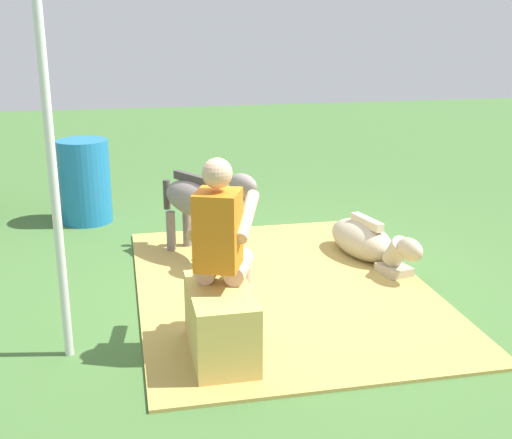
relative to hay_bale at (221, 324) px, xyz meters
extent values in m
plane|color=#426B33|center=(1.25, -0.64, -0.25)|extent=(24.00, 24.00, 0.00)
cube|color=tan|center=(1.09, -0.70, -0.24)|extent=(3.36, 2.46, 0.02)
cube|color=tan|center=(0.00, 0.00, 0.00)|extent=(0.79, 0.41, 0.51)
cylinder|color=#D8AD8C|center=(0.27, 0.02, 0.32)|extent=(0.42, 0.28, 0.14)
cylinder|color=#D8AD8C|center=(0.46, -0.05, 0.00)|extent=(0.11, 0.11, 0.51)
cube|color=black|center=(0.46, -0.05, -0.22)|extent=(0.24, 0.17, 0.06)
cylinder|color=#D8AD8C|center=(0.20, -0.17, 0.32)|extent=(0.42, 0.28, 0.14)
cylinder|color=#D8AD8C|center=(0.38, -0.24, 0.00)|extent=(0.11, 0.11, 0.51)
cube|color=black|center=(0.38, -0.24, -0.22)|extent=(0.24, 0.17, 0.06)
cube|color=orange|center=(0.05, 0.00, 0.65)|extent=(0.38, 0.37, 0.52)
cylinder|color=#D8AD8C|center=(0.28, 0.08, 0.70)|extent=(0.50, 0.27, 0.26)
cylinder|color=#D8AD8C|center=(0.16, -0.22, 0.70)|extent=(0.50, 0.27, 0.26)
sphere|color=#D8AD8C|center=(0.05, 0.00, 1.03)|extent=(0.20, 0.20, 0.20)
ellipsoid|color=slate|center=(2.00, -0.07, 0.34)|extent=(0.88, 0.71, 0.34)
cylinder|color=slate|center=(1.81, -0.30, -0.04)|extent=(0.09, 0.09, 0.42)
cylinder|color=slate|center=(1.71, -0.13, -0.04)|extent=(0.09, 0.09, 0.42)
cylinder|color=slate|center=(2.29, -0.02, -0.04)|extent=(0.09, 0.09, 0.42)
cylinder|color=slate|center=(2.19, 0.15, -0.04)|extent=(0.09, 0.09, 0.42)
cylinder|color=slate|center=(1.57, -0.33, 0.44)|extent=(0.41, 0.34, 0.33)
ellipsoid|color=slate|center=(1.42, -0.43, 0.60)|extent=(0.36, 0.30, 0.20)
cube|color=#433D3A|center=(2.00, -0.07, 0.53)|extent=(0.55, 0.36, 0.08)
cylinder|color=#433D3A|center=(2.40, 0.17, 0.29)|extent=(0.07, 0.07, 0.30)
ellipsoid|color=tan|center=(1.67, -1.64, -0.07)|extent=(0.95, 0.58, 0.36)
cube|color=tan|center=(1.14, -1.76, -0.20)|extent=(0.33, 0.30, 0.10)
cylinder|color=tan|center=(1.12, -1.76, -0.01)|extent=(0.32, 0.24, 0.30)
ellipsoid|color=tan|center=(0.95, -1.80, 0.07)|extent=(0.33, 0.22, 0.20)
cube|color=beige|center=(1.59, -1.65, 0.13)|extent=(0.45, 0.18, 0.08)
cylinder|color=#1E72B2|center=(3.43, 1.01, 0.22)|extent=(0.57, 0.57, 0.94)
cylinder|color=silver|center=(0.26, 1.03, 0.98)|extent=(0.06, 0.06, 2.47)
camera|label=1|loc=(-4.01, 0.60, 1.99)|focal=46.15mm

